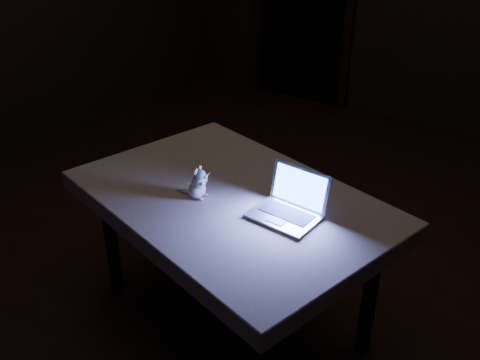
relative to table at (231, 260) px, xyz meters
The scene contains 5 objects.
floor 0.59m from the table, 114.03° to the left, with size 5.00×5.00×0.00m, color black.
table is the anchor object (origin of this frame).
tablecloth 0.33m from the table, 144.12° to the right, with size 1.37×0.91×0.08m, color beige, non-canonical shape.
laptop 0.53m from the table, ahead, with size 0.27×0.23×0.18m, color #A3A3A7, non-canonical shape.
plush_mouse 0.45m from the table, 139.95° to the right, with size 0.10×0.10×0.14m, color silver, non-canonical shape.
Camera 1 is at (1.37, -2.04, 1.87)m, focal length 40.00 mm.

